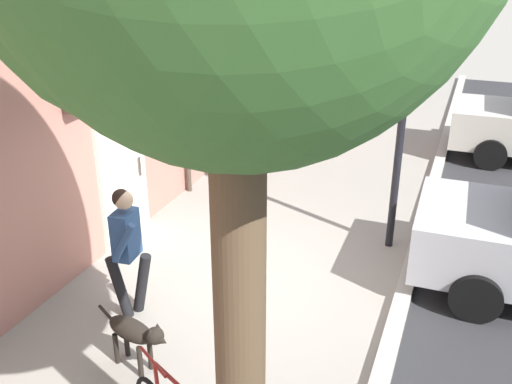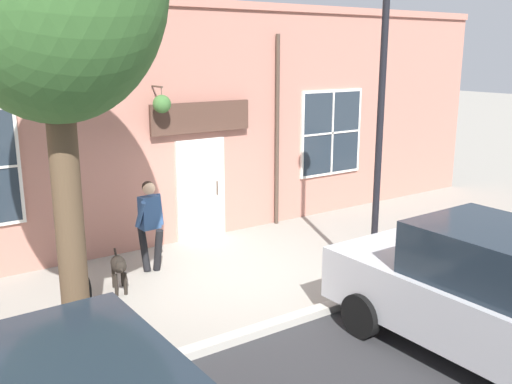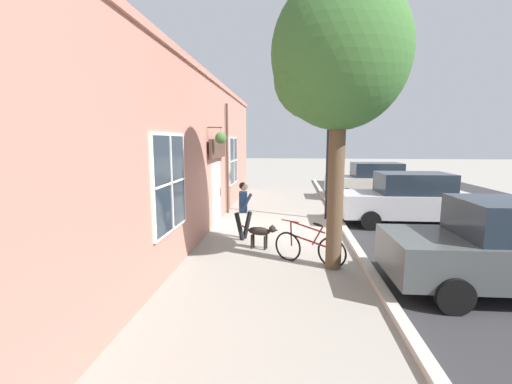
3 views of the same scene
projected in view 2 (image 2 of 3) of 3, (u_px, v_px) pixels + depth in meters
ground_plane at (228, 277)px, 9.92m from camera, size 90.00×90.00×0.00m
storefront_facade at (165, 125)px, 11.23m from camera, size 0.95×18.00×4.81m
pedestrian_walking at (150, 218)px, 9.99m from camera, size 0.54×0.55×1.65m
dog_on_leash at (119, 266)px, 9.20m from camera, size 0.99×0.38×0.67m
leaning_bicycle at (84, 312)px, 7.74m from camera, size 1.60×0.75×1.01m
parked_car_mid_block at (495, 296)px, 7.05m from camera, size 4.33×2.00×1.75m
street_lamp at (383, 77)px, 8.85m from camera, size 0.32×0.32×5.34m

